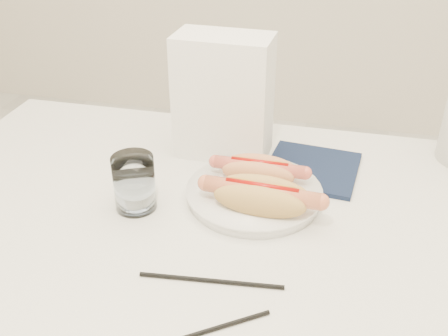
% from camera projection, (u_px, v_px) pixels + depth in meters
% --- Properties ---
extents(table, '(1.20, 0.80, 0.75)m').
position_uv_depth(table, '(223.00, 252.00, 0.90)').
color(table, silver).
rests_on(table, ground).
extents(plate, '(0.27, 0.27, 0.02)m').
position_uv_depth(plate, '(254.00, 195.00, 0.93)').
color(plate, white).
rests_on(plate, table).
extents(hotdog_left, '(0.16, 0.07, 0.05)m').
position_uv_depth(hotdog_left, '(259.00, 170.00, 0.95)').
color(hotdog_left, '#DF8E59').
rests_on(hotdog_left, plate).
extents(hotdog_right, '(0.20, 0.09, 0.05)m').
position_uv_depth(hotdog_right, '(262.00, 196.00, 0.87)').
color(hotdog_right, tan).
rests_on(hotdog_right, plate).
extents(water_glass, '(0.07, 0.07, 0.10)m').
position_uv_depth(water_glass, '(134.00, 183.00, 0.89)').
color(water_glass, silver).
rests_on(water_glass, table).
extents(chopstick_near, '(0.16, 0.12, 0.01)m').
position_uv_depth(chopstick_near, '(200.00, 333.00, 0.67)').
color(chopstick_near, black).
rests_on(chopstick_near, table).
extents(chopstick_far, '(0.21, 0.03, 0.01)m').
position_uv_depth(chopstick_far, '(211.00, 281.00, 0.75)').
color(chopstick_far, black).
rests_on(chopstick_far, table).
extents(napkin_box, '(0.19, 0.11, 0.25)m').
position_uv_depth(napkin_box, '(223.00, 97.00, 1.03)').
color(napkin_box, white).
rests_on(napkin_box, table).
extents(navy_napkin, '(0.19, 0.19, 0.01)m').
position_uv_depth(navy_napkin, '(312.00, 168.00, 1.02)').
color(navy_napkin, '#101933').
rests_on(navy_napkin, table).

